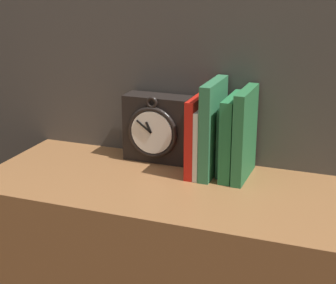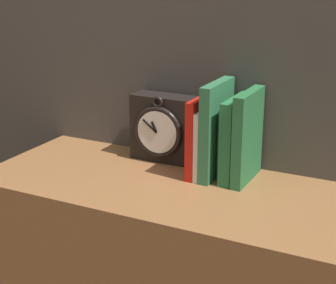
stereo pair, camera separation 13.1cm
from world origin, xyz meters
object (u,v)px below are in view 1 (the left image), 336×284
object	(u,v)px
book_slot2_green	(213,128)
book_slot5_green	(245,134)
book_slot3_green	(225,139)
book_slot4_green	(233,136)
book_slot1_white	(205,140)
book_slot0_red	(198,134)
clock	(157,128)

from	to	relation	value
book_slot2_green	book_slot5_green	distance (m)	0.08
book_slot3_green	book_slot4_green	xyz separation A→B (m)	(0.02, -0.02, 0.01)
book_slot1_white	book_slot3_green	size ratio (longest dim) A/B	0.98
book_slot2_green	book_slot5_green	xyz separation A→B (m)	(0.08, 0.00, -0.01)
book_slot0_red	book_slot1_white	size ratio (longest dim) A/B	1.14
book_slot1_white	book_slot3_green	bearing A→B (deg)	22.61
clock	book_slot3_green	world-z (taller)	clock
book_slot0_red	book_slot4_green	bearing A→B (deg)	2.20
book_slot1_white	book_slot5_green	size ratio (longest dim) A/B	0.77
clock	book_slot4_green	size ratio (longest dim) A/B	0.90
book_slot5_green	book_slot3_green	bearing A→B (deg)	160.49
book_slot1_white	book_slot2_green	size ratio (longest dim) A/B	0.73
book_slot3_green	book_slot2_green	bearing A→B (deg)	-141.11
book_slot0_red	book_slot1_white	bearing A→B (deg)	0.90
book_slot1_white	book_slot2_green	bearing A→B (deg)	-3.62
book_slot1_white	book_slot0_red	bearing A→B (deg)	-179.10
clock	book_slot2_green	world-z (taller)	book_slot2_green
book_slot3_green	clock	bearing A→B (deg)	174.43
clock	book_slot1_white	world-z (taller)	clock
clock	book_slot5_green	world-z (taller)	book_slot5_green
book_slot3_green	book_slot0_red	bearing A→B (deg)	-162.72
book_slot4_green	book_slot5_green	xyz separation A→B (m)	(0.03, -0.00, 0.01)
book_slot0_red	book_slot5_green	size ratio (longest dim) A/B	0.88
book_slot1_white	book_slot5_green	bearing A→B (deg)	0.51
book_slot5_green	clock	bearing A→B (deg)	171.26
book_slot1_white	book_slot3_green	distance (m)	0.05
book_slot2_green	book_slot3_green	bearing A→B (deg)	38.89
book_slot4_green	book_slot1_white	bearing A→B (deg)	-177.49
book_slot0_red	book_slot3_green	size ratio (longest dim) A/B	1.12
book_slot4_green	book_slot5_green	world-z (taller)	book_slot5_green
book_slot0_red	book_slot2_green	xyz separation A→B (m)	(0.04, -0.00, 0.02)
book_slot1_white	book_slot5_green	xyz separation A→B (m)	(0.10, 0.00, 0.03)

